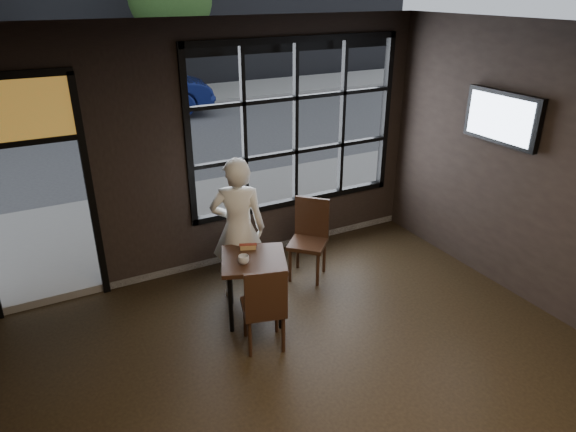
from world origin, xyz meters
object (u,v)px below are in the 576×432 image
cafe_table (254,287)px  navy_car (137,90)px  chair_near (263,304)px  man (238,229)px

cafe_table → navy_car: bearing=105.5°
cafe_table → navy_car: size_ratio=0.18×
cafe_table → navy_car: 10.53m
cafe_table → chair_near: chair_near is taller
chair_near → navy_car: 11.06m
navy_car → cafe_table: bearing=-178.0°
chair_near → man: bearing=-84.0°
chair_near → navy_car: navy_car is taller
chair_near → man: man is taller
cafe_table → man: (0.04, 0.51, 0.51)m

